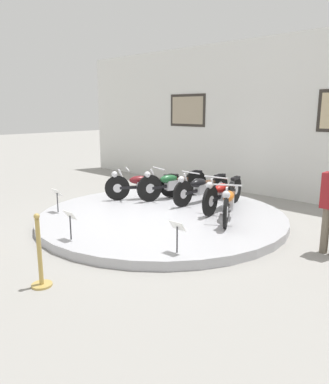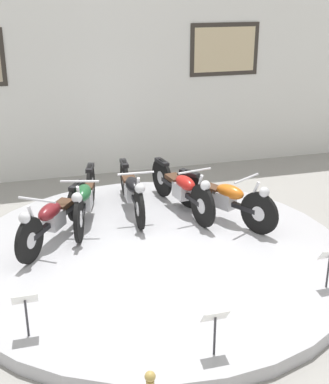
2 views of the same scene
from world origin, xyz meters
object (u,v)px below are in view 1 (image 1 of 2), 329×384
object	(u,v)px
motorcycle_green	(172,183)
info_placard_front_centre	(70,219)
motorcycle_black	(201,187)
info_placard_front_left	(57,195)
info_placard_front_right	(177,230)
motorcycle_red	(223,192)
motorcycle_orange	(229,201)
stanchion_post_right_of_entry	(40,262)
motorcycle_maroon	(143,184)

from	to	relation	value
motorcycle_green	info_placard_front_centre	size ratio (longest dim) A/B	3.81
motorcycle_green	motorcycle_black	bearing A→B (deg)	14.24
info_placard_front_left	info_placard_front_right	distance (m)	3.44
motorcycle_red	info_placard_front_left	size ratio (longest dim) A/B	3.85
motorcycle_red	motorcycle_orange	distance (m)	0.72
info_placard_front_centre	info_placard_front_right	bearing A→B (deg)	24.71
motorcycle_green	stanchion_post_right_of_entry	world-z (taller)	stanchion_post_right_of_entry
motorcycle_maroon	stanchion_post_right_of_entry	size ratio (longest dim) A/B	1.61
motorcycle_maroon	motorcycle_green	world-z (taller)	motorcycle_green
info_placard_front_centre	motorcycle_green	bearing A→B (deg)	102.52
stanchion_post_right_of_entry	motorcycle_green	bearing A→B (deg)	110.38
motorcycle_red	stanchion_post_right_of_entry	world-z (taller)	stanchion_post_right_of_entry
motorcycle_black	info_placard_front_left	distance (m)	3.30
motorcycle_green	motorcycle_black	distance (m)	0.78
motorcycle_green	motorcycle_orange	world-z (taller)	motorcycle_green
motorcycle_red	stanchion_post_right_of_entry	bearing A→B (deg)	-88.09
motorcycle_green	stanchion_post_right_of_entry	size ratio (longest dim) A/B	1.90
motorcycle_orange	motorcycle_black	bearing A→B (deg)	150.49
motorcycle_orange	info_placard_front_left	size ratio (longest dim) A/B	3.42
motorcycle_black	info_placard_front_centre	distance (m)	3.61
motorcycle_green	info_placard_front_right	bearing A→B (deg)	-46.64
motorcycle_orange	motorcycle_maroon	bearing A→B (deg)	179.98
motorcycle_maroon	motorcycle_red	world-z (taller)	motorcycle_red
motorcycle_maroon	info_placard_front_left	size ratio (longest dim) A/B	3.23
info_placard_front_left	info_placard_front_centre	distance (m)	1.89
motorcycle_maroon	motorcycle_green	size ratio (longest dim) A/B	0.85
motorcycle_maroon	motorcycle_black	bearing A→B (deg)	29.48
info_placard_front_centre	stanchion_post_right_of_entry	world-z (taller)	stanchion_post_right_of_entry
motorcycle_red	stanchion_post_right_of_entry	xyz separation A→B (m)	(0.15, -4.48, -0.21)
motorcycle_green	motorcycle_red	xyz separation A→B (m)	(1.52, -0.00, -0.01)
motorcycle_green	info_placard_front_right	size ratio (longest dim) A/B	3.81
motorcycle_orange	info_placard_front_right	distance (m)	2.16
info_placard_front_centre	stanchion_post_right_of_entry	size ratio (longest dim) A/B	0.50
motorcycle_red	info_placard_front_centre	size ratio (longest dim) A/B	3.85
motorcycle_orange	info_placard_front_centre	xyz separation A→B (m)	(-1.26, -2.90, -0.01)
motorcycle_maroon	stanchion_post_right_of_entry	distance (m)	4.52
motorcycle_maroon	motorcycle_orange	xyz separation A→B (m)	(2.52, -0.00, 0.01)
info_placard_front_centre	info_placard_front_left	bearing A→B (deg)	155.29
motorcycle_orange	motorcycle_green	bearing A→B (deg)	165.53
motorcycle_black	motorcycle_red	bearing A→B (deg)	-14.33
motorcycle_orange	stanchion_post_right_of_entry	xyz separation A→B (m)	(-0.35, -3.96, -0.20)
motorcycle_black	motorcycle_red	xyz separation A→B (m)	(0.76, -0.19, 0.02)
info_placard_front_left	info_placard_front_right	size ratio (longest dim) A/B	1.00
motorcycle_orange	info_placard_front_centre	world-z (taller)	motorcycle_orange
motorcycle_maroon	info_placard_front_left	world-z (taller)	motorcycle_maroon
stanchion_post_right_of_entry	motorcycle_maroon	bearing A→B (deg)	118.66
motorcycle_maroon	motorcycle_red	xyz separation A→B (m)	(2.02, 0.52, 0.01)
motorcycle_maroon	info_placard_front_left	xyz separation A→B (m)	(-0.46, -2.11, -0.01)
motorcycle_maroon	motorcycle_green	xyz separation A→B (m)	(0.50, 0.52, 0.02)
motorcycle_orange	info_placard_front_right	bearing A→B (deg)	-77.57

